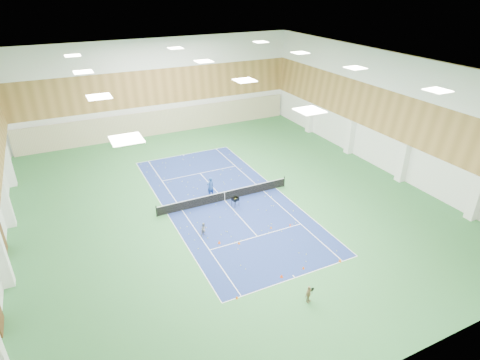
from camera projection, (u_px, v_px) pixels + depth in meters
name	position (u px, v px, depth m)	size (l,w,h in m)	color
ground	(225.00, 201.00, 37.08)	(40.00, 40.00, 0.00)	#2F6E38
room_shell	(224.00, 140.00, 34.36)	(36.00, 40.00, 12.00)	white
wood_cladding	(223.00, 117.00, 33.46)	(36.00, 40.00, 8.00)	#A0753B
ceiling_light_grid	(222.00, 70.00, 31.68)	(21.40, 25.40, 0.06)	white
court_surface	(225.00, 200.00, 37.08)	(10.97, 23.77, 0.01)	navy
tennis_balls_scatter	(225.00, 200.00, 37.06)	(10.57, 22.77, 0.07)	#B8D023
tennis_net	(225.00, 195.00, 36.83)	(12.80, 0.10, 1.10)	black
back_curtain	(163.00, 122.00, 52.19)	(35.40, 0.16, 3.20)	#C6B793
door_left_b	(3.00, 240.00, 29.59)	(0.08, 1.80, 2.20)	#593319
coach	(210.00, 187.00, 37.50)	(0.70, 0.46, 1.91)	#204596
child_court	(204.00, 229.00, 31.86)	(0.56, 0.43, 1.14)	gray
child_apron	(309.00, 294.00, 25.27)	(0.72, 0.30, 1.24)	#9D8259
ball_cart	(235.00, 202.00, 35.89)	(0.56, 0.56, 0.97)	black
cone_svc_a	(219.00, 242.00, 31.08)	(0.22, 0.22, 0.25)	#FF540D
cone_svc_b	(239.00, 243.00, 31.01)	(0.22, 0.22, 0.24)	orange
cone_svc_c	(271.00, 227.00, 32.94)	(0.19, 0.19, 0.20)	orange
cone_svc_d	(290.00, 225.00, 33.29)	(0.18, 0.18, 0.19)	#F03D0C
cone_base_a	(237.00, 297.00, 25.76)	(0.19, 0.19, 0.21)	orange
cone_base_b	(282.00, 276.00, 27.56)	(0.23, 0.23, 0.25)	#FF430D
cone_base_c	(304.00, 268.00, 28.36)	(0.19, 0.19, 0.21)	#DA530B
cone_base_d	(340.00, 260.00, 29.08)	(0.22, 0.22, 0.25)	orange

